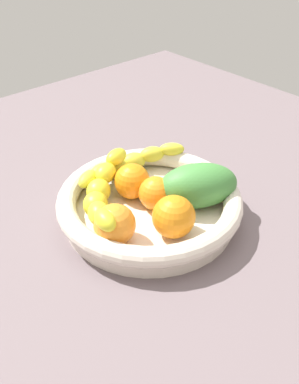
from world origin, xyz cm
name	(u,v)px	position (x,y,z in cm)	size (l,w,h in cm)	color
kitchen_counter	(150,224)	(0.00, 0.00, 1.50)	(120.00, 120.00, 3.00)	#695A5E
fruit_bowl	(150,204)	(0.00, 0.00, 5.62)	(29.08, 29.08, 5.06)	beige
banana_draped_left	(102,193)	(4.14, 6.08, 8.49)	(16.23, 15.50, 5.53)	yellow
banana_draped_right	(127,164)	(9.10, -2.95, 7.68)	(7.57, 21.45, 4.26)	yellow
orange_front	(156,193)	(-0.51, -0.80, 7.66)	(5.35, 5.35, 5.35)	orange
orange_mid_left	(115,224)	(-2.65, 8.88, 7.99)	(6.01, 6.01, 6.01)	orange
orange_mid_right	(134,180)	(4.21, -0.36, 7.88)	(5.78, 5.78, 5.78)	orange
orange_rear	(174,217)	(-7.01, 1.61, 8.14)	(6.30, 6.30, 6.30)	orange
mango_green	(198,185)	(-4.28, -6.33, 8.52)	(12.54, 7.27, 7.06)	#43873C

